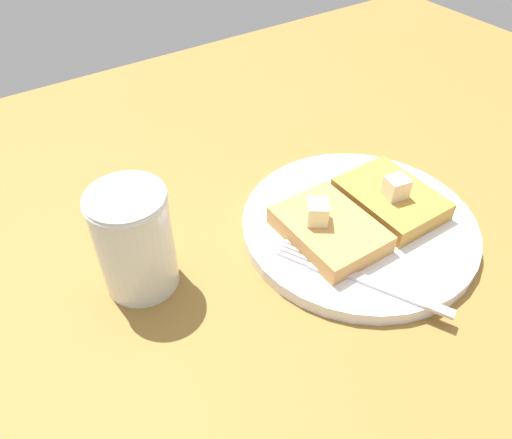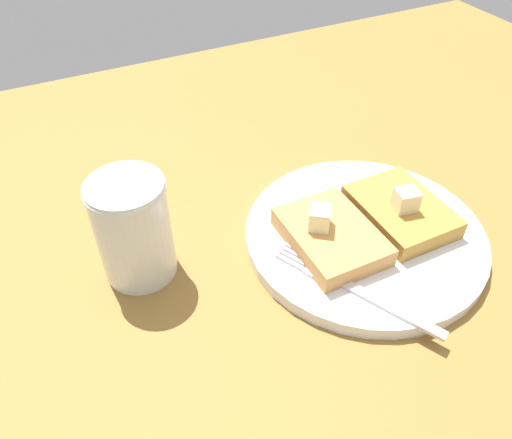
# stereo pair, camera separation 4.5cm
# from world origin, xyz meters

# --- Properties ---
(table_surface) EXTENTS (0.95, 0.95, 0.02)m
(table_surface) POSITION_xyz_m (0.00, 0.00, 0.01)
(table_surface) COLOR olive
(table_surface) RESTS_ON ground
(plate) EXTENTS (0.23, 0.23, 0.01)m
(plate) POSITION_xyz_m (0.10, 0.01, 0.03)
(plate) COLOR silver
(plate) RESTS_ON table_surface
(toast_slice_left) EXTENTS (0.07, 0.10, 0.02)m
(toast_slice_left) POSITION_xyz_m (0.06, 0.01, 0.05)
(toast_slice_left) COLOR #B58537
(toast_slice_left) RESTS_ON plate
(toast_slice_middle) EXTENTS (0.07, 0.10, 0.02)m
(toast_slice_middle) POSITION_xyz_m (0.14, 0.01, 0.05)
(toast_slice_middle) COLOR tan
(toast_slice_middle) RESTS_ON plate
(butter_pat_primary) EXTENTS (0.02, 0.02, 0.02)m
(butter_pat_primary) POSITION_xyz_m (0.06, 0.01, 0.07)
(butter_pat_primary) COLOR beige
(butter_pat_primary) RESTS_ON toast_slice_left
(butter_pat_secondary) EXTENTS (0.03, 0.03, 0.02)m
(butter_pat_secondary) POSITION_xyz_m (0.15, 0.00, 0.07)
(butter_pat_secondary) COLOR #F3EAB4
(butter_pat_secondary) RESTS_ON toast_slice_middle
(fork) EXTENTS (0.08, 0.15, 0.00)m
(fork) POSITION_xyz_m (0.15, 0.06, 0.04)
(fork) COLOR silver
(fork) RESTS_ON plate
(syrup_jar) EXTENTS (0.07, 0.07, 0.10)m
(syrup_jar) POSITION_xyz_m (0.30, -0.05, 0.07)
(syrup_jar) COLOR #3B1707
(syrup_jar) RESTS_ON table_surface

